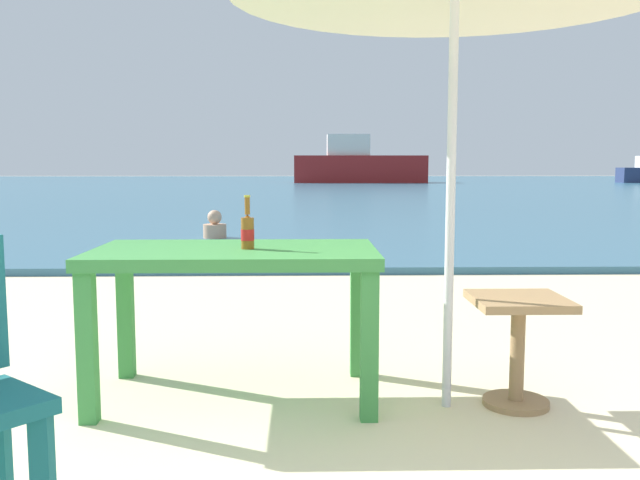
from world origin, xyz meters
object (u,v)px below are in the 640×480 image
beer_bottle_amber (248,230)px  side_table_wood (518,335)px  swimmer_person (215,227)px  picnic_table_green (235,270)px  boat_tanker (358,165)px

beer_bottle_amber → side_table_wood: beer_bottle_amber is taller
side_table_wood → swimmer_person: side_table_wood is taller
picnic_table_green → side_table_wood: bearing=-6.8°
picnic_table_green → boat_tanker: boat_tanker is taller
beer_bottle_amber → swimmer_person: beer_bottle_amber is taller
side_table_wood → picnic_table_green: bearing=173.2°
beer_bottle_amber → side_table_wood: bearing=-6.1°
beer_bottle_amber → side_table_wood: (1.31, -0.14, -0.50)m
beer_bottle_amber → boat_tanker: bearing=84.6°
picnic_table_green → side_table_wood: picnic_table_green is taller
beer_bottle_amber → swimmer_person: 6.86m
picnic_table_green → boat_tanker: 35.18m
beer_bottle_amber → side_table_wood: 1.41m
boat_tanker → swimmer_person: bearing=-98.8°
swimmer_person → boat_tanker: 28.63m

